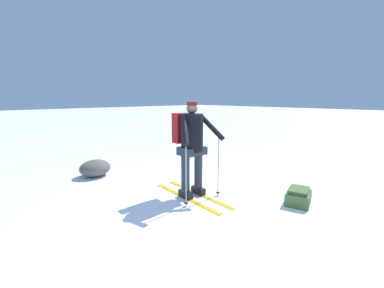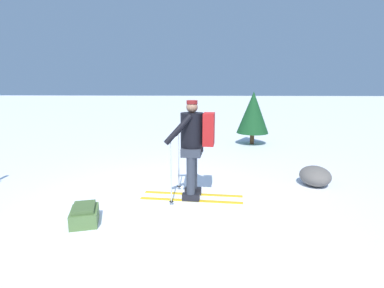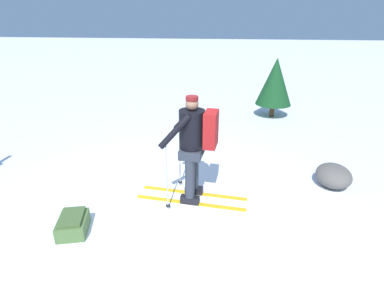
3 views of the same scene
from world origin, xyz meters
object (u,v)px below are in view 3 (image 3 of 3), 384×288
skier (194,142)px  pine_tree (275,82)px  dropped_backpack (73,224)px  rock_boulder (334,176)px

skier → pine_tree: pine_tree is taller
dropped_backpack → skier: bearing=-56.0°
dropped_backpack → rock_boulder: size_ratio=0.82×
dropped_backpack → rock_boulder: 4.34m
dropped_backpack → rock_boulder: (1.81, -3.94, 0.06)m
pine_tree → dropped_backpack: bearing=150.3°
dropped_backpack → pine_tree: 6.74m
dropped_backpack → rock_boulder: rock_boulder is taller
skier → pine_tree: 5.06m
dropped_backpack → pine_tree: size_ratio=0.33×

